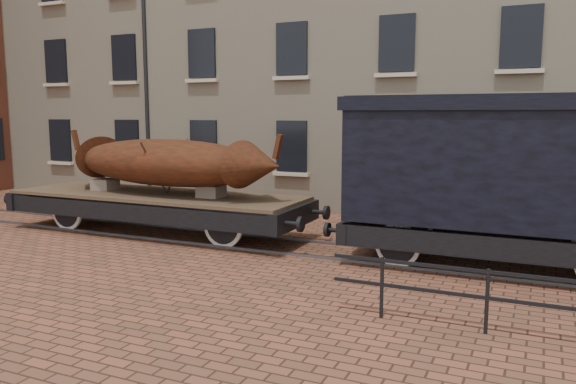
% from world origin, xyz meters
% --- Properties ---
extents(ground, '(90.00, 90.00, 0.00)m').
position_xyz_m(ground, '(0.00, 0.00, 0.00)').
color(ground, brown).
extents(warehouse_cream, '(40.00, 10.19, 14.00)m').
position_xyz_m(warehouse_cream, '(3.00, 9.99, 7.00)').
color(warehouse_cream, beige).
rests_on(warehouse_cream, ground).
extents(rail_track, '(30.00, 1.52, 0.06)m').
position_xyz_m(rail_track, '(0.00, 0.00, 0.03)').
color(rail_track, '#59595E').
rests_on(rail_track, ground).
extents(flatcar_wagon, '(9.44, 2.56, 1.42)m').
position_xyz_m(flatcar_wagon, '(-4.36, 0.00, 0.89)').
color(flatcar_wagon, brown).
rests_on(flatcar_wagon, ground).
extents(iron_boat, '(7.21, 2.48, 1.70)m').
position_xyz_m(iron_boat, '(-3.99, 0.00, 1.98)').
color(iron_boat, '#552110').
rests_on(iron_boat, flatcar_wagon).
extents(goods_van, '(7.06, 2.57, 3.65)m').
position_xyz_m(goods_van, '(4.44, 0.00, 2.29)').
color(goods_van, black).
rests_on(goods_van, ground).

